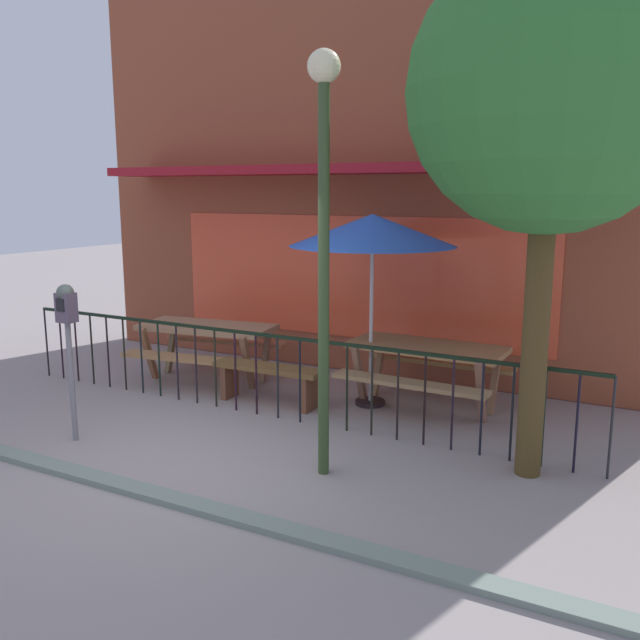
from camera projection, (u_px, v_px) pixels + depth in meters
ground at (165, 471)px, 6.19m from camera, size 40.00×40.00×0.00m
pub_storefront at (360, 172)px, 9.30m from camera, size 8.60×1.39×5.63m
patio_fence_front at (267, 360)px, 7.59m from camera, size 7.25×0.04×0.97m
picnic_table_left at (207, 337)px, 9.04m from camera, size 1.98×1.60×0.79m
picnic_table_right at (427, 358)px, 7.88m from camera, size 1.83×1.41×0.79m
patio_umbrella at (373, 231)px, 7.74m from camera, size 1.94×1.94×2.28m
patio_bench at (268, 376)px, 8.08m from camera, size 1.41×0.35×0.48m
parking_meter_near at (67, 321)px, 6.73m from camera, size 0.18×0.17×1.63m
street_tree at (551, 91)px, 5.51m from camera, size 2.40×2.40×4.56m
street_lamp at (324, 205)px, 5.70m from camera, size 0.28×0.28×3.68m
curb_edge at (129, 490)px, 5.80m from camera, size 12.05×0.20×0.11m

